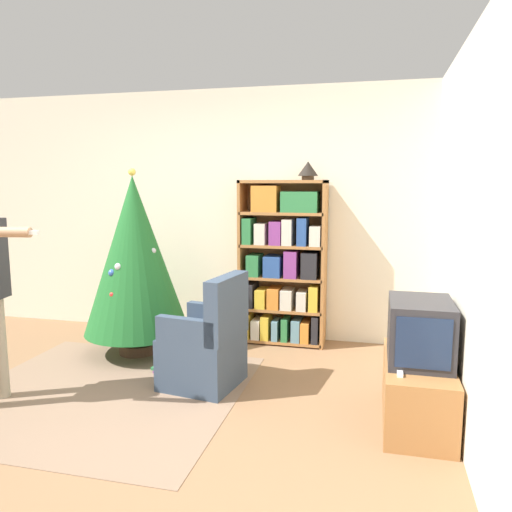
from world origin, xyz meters
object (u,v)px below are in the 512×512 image
christmas_tree (135,256)px  bookshelf (283,264)px  television (420,331)px  table_lamp (308,170)px  armchair (207,347)px

christmas_tree → bookshelf: bearing=26.5°
television → table_lamp: table_lamp is taller
television → table_lamp: 2.11m
bookshelf → armchair: 1.39m
bookshelf → armchair: (-0.39, -1.24, -0.50)m
armchair → television: bearing=89.9°
bookshelf → christmas_tree: christmas_tree is taller
christmas_tree → armchair: christmas_tree is taller
christmas_tree → television: bearing=-18.4°
table_lamp → bookshelf: bearing=-177.3°
christmas_tree → armchair: 1.25m
bookshelf → table_lamp: (0.24, 0.01, 0.94)m
christmas_tree → armchair: size_ratio=1.92×
bookshelf → television: (1.22, -1.49, -0.17)m
bookshelf → table_lamp: bearing=2.7°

